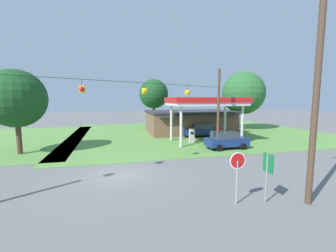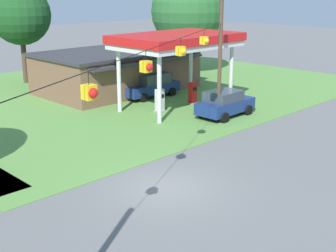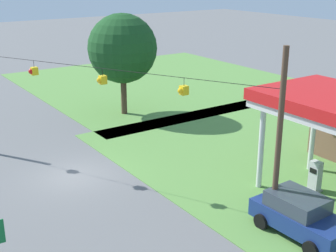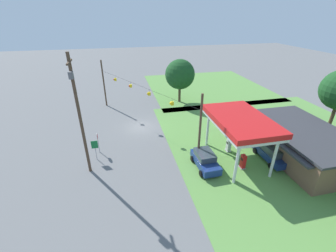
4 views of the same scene
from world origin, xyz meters
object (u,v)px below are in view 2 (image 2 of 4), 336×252
(gas_station_canopy, at_px, (177,42))
(fuel_pump_near, at_px, (160,101))
(tree_far_back, at_px, (187,11))
(car_at_pumps_rear, at_px, (151,85))
(gas_station_store, at_px, (118,70))
(car_at_pumps_front, at_px, (225,103))
(tree_behind_station, at_px, (20,15))
(fuel_pump_far, at_px, (193,94))

(gas_station_canopy, height_order, fuel_pump_near, gas_station_canopy)
(tree_far_back, bearing_deg, car_at_pumps_rear, -151.99)
(car_at_pumps_rear, relative_size, tree_far_back, 0.51)
(gas_station_store, xyz_separation_m, fuel_pump_near, (-2.41, -7.48, -0.89))
(gas_station_canopy, distance_m, car_at_pumps_front, 5.33)
(tree_behind_station, bearing_deg, car_at_pumps_front, -78.97)
(gas_station_store, distance_m, tree_far_back, 10.52)
(fuel_pump_near, bearing_deg, tree_behind_station, 95.56)
(gas_station_canopy, distance_m, gas_station_store, 8.08)
(car_at_pumps_front, xyz_separation_m, car_at_pumps_rear, (0.42, 7.56, 0.04))
(fuel_pump_far, relative_size, car_at_pumps_rear, 0.34)
(car_at_pumps_front, bearing_deg, tree_far_back, 50.74)
(tree_far_back, bearing_deg, fuel_pump_near, -143.88)
(fuel_pump_far, bearing_deg, car_at_pumps_front, -105.30)
(fuel_pump_near, distance_m, fuel_pump_far, 3.28)
(gas_station_canopy, relative_size, tree_behind_station, 1.00)
(gas_station_canopy, bearing_deg, fuel_pump_far, -0.06)
(gas_station_canopy, relative_size, fuel_pump_near, 5.29)
(car_at_pumps_front, height_order, tree_behind_station, tree_behind_station)
(fuel_pump_near, height_order, car_at_pumps_front, car_at_pumps_front)
(fuel_pump_far, distance_m, car_at_pumps_rear, 3.83)
(fuel_pump_far, relative_size, car_at_pumps_front, 0.38)
(fuel_pump_near, bearing_deg, car_at_pumps_rear, 54.81)
(tree_behind_station, distance_m, tree_far_back, 15.06)
(fuel_pump_near, xyz_separation_m, fuel_pump_far, (3.28, 0.00, 0.00))
(gas_station_store, bearing_deg, car_at_pumps_rear, -86.08)
(tree_behind_station, height_order, tree_far_back, tree_far_back)
(gas_station_store, distance_m, tree_behind_station, 9.87)
(car_at_pumps_front, relative_size, tree_far_back, 0.45)
(gas_station_canopy, bearing_deg, gas_station_store, 84.12)
(car_at_pumps_rear, relative_size, tree_behind_station, 0.56)
(car_at_pumps_front, bearing_deg, gas_station_store, 87.72)
(tree_far_back, bearing_deg, gas_station_store, -172.63)
(gas_station_canopy, xyz_separation_m, gas_station_store, (0.77, 7.48, -2.96))
(tree_behind_station, bearing_deg, car_at_pumps_rear, -70.40)
(fuel_pump_near, bearing_deg, gas_station_store, 72.13)
(fuel_pump_far, height_order, tree_far_back, tree_far_back)
(car_at_pumps_front, height_order, tree_far_back, tree_far_back)
(car_at_pumps_rear, bearing_deg, car_at_pumps_front, 86.80)
(gas_station_store, distance_m, car_at_pumps_rear, 3.78)
(fuel_pump_near, height_order, fuel_pump_far, same)
(tree_far_back, bearing_deg, gas_station_canopy, -139.77)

